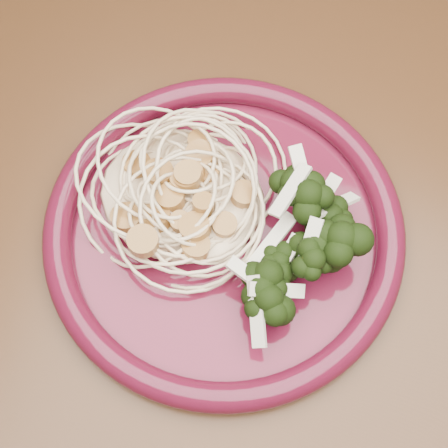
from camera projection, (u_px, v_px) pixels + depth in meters
dining_table at (204, 204)px, 0.65m from camera, size 1.20×0.80×0.75m
dinner_plate at (224, 228)px, 0.52m from camera, size 0.39×0.39×0.03m
spaghetti_pile at (181, 189)px, 0.52m from camera, size 0.18×0.17×0.03m
scallop_cluster at (178, 168)px, 0.49m from camera, size 0.16×0.16×0.04m
broccoli_pile at (280, 261)px, 0.49m from camera, size 0.14×0.17×0.05m
onion_garnish at (284, 246)px, 0.46m from camera, size 0.09×0.11×0.06m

